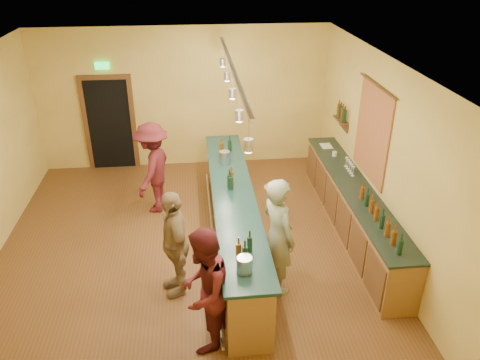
{
  "coord_description": "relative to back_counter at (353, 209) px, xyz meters",
  "views": [
    {
      "loc": [
        0.18,
        -6.8,
        4.8
      ],
      "look_at": [
        0.93,
        0.2,
        1.17
      ],
      "focal_mm": 35.0,
      "sensor_mm": 36.0,
      "label": 1
    }
  ],
  "objects": [
    {
      "name": "floor",
      "position": [
        -2.97,
        -0.18,
        -0.49
      ],
      "size": [
        7.0,
        7.0,
        0.0
      ],
      "primitive_type": "plane",
      "color": "brown",
      "rests_on": "ground"
    },
    {
      "name": "ceiling",
      "position": [
        -2.97,
        -0.18,
        2.71
      ],
      "size": [
        6.5,
        7.0,
        0.02
      ],
      "primitive_type": "cube",
      "color": "silver",
      "rests_on": "wall_back"
    },
    {
      "name": "wall_back",
      "position": [
        -2.97,
        3.32,
        1.11
      ],
      "size": [
        6.5,
        0.02,
        3.2
      ],
      "primitive_type": "cube",
      "color": "gold",
      "rests_on": "floor"
    },
    {
      "name": "wall_front",
      "position": [
        -2.97,
        -3.68,
        1.11
      ],
      "size": [
        6.5,
        0.02,
        3.2
      ],
      "primitive_type": "cube",
      "color": "gold",
      "rests_on": "floor"
    },
    {
      "name": "wall_right",
      "position": [
        0.28,
        -0.18,
        1.11
      ],
      "size": [
        0.02,
        7.0,
        3.2
      ],
      "primitive_type": "cube",
      "color": "gold",
      "rests_on": "floor"
    },
    {
      "name": "doorway",
      "position": [
        -4.67,
        3.3,
        0.64
      ],
      "size": [
        1.15,
        0.09,
        2.48
      ],
      "color": "black",
      "rests_on": "wall_back"
    },
    {
      "name": "tapestry",
      "position": [
        0.26,
        0.22,
        1.36
      ],
      "size": [
        0.03,
        1.4,
        1.6
      ],
      "primitive_type": "cube",
      "color": "maroon",
      "rests_on": "wall_right"
    },
    {
      "name": "bottle_shelf",
      "position": [
        0.2,
        1.72,
        1.18
      ],
      "size": [
        0.17,
        0.55,
        0.54
      ],
      "color": "#502B18",
      "rests_on": "wall_right"
    },
    {
      "name": "back_counter",
      "position": [
        0.0,
        0.0,
        0.0
      ],
      "size": [
        0.6,
        4.55,
        1.27
      ],
      "color": "brown",
      "rests_on": "floor"
    },
    {
      "name": "tasting_bar",
      "position": [
        -2.18,
        -0.18,
        0.12
      ],
      "size": [
        0.74,
        5.1,
        1.38
      ],
      "color": "brown",
      "rests_on": "floor"
    },
    {
      "name": "pendant_track",
      "position": [
        -2.18,
        -0.18,
        2.5
      ],
      "size": [
        0.11,
        4.6,
        0.5
      ],
      "color": "silver",
      "rests_on": "ceiling"
    },
    {
      "name": "bartender",
      "position": [
        -1.63,
        -1.36,
        0.45
      ],
      "size": [
        0.68,
        0.8,
        1.87
      ],
      "primitive_type": "imported",
      "rotation": [
        0.0,
        0.0,
        1.98
      ],
      "color": "gray",
      "rests_on": "floor"
    },
    {
      "name": "customer_a",
      "position": [
        -2.75,
        -2.38,
        0.39
      ],
      "size": [
        0.92,
        1.03,
        1.75
      ],
      "primitive_type": "imported",
      "rotation": [
        0.0,
        0.0,
        -1.93
      ],
      "color": "#59191E",
      "rests_on": "floor"
    },
    {
      "name": "customer_b",
      "position": [
        -3.14,
        -1.27,
        0.37
      ],
      "size": [
        0.65,
        1.07,
        1.71
      ],
      "primitive_type": "imported",
      "rotation": [
        0.0,
        0.0,
        -1.32
      ],
      "color": "#997A51",
      "rests_on": "floor"
    },
    {
      "name": "customer_c",
      "position": [
        -3.59,
        1.21,
        0.42
      ],
      "size": [
        0.99,
        1.31,
        1.81
      ],
      "primitive_type": "imported",
      "rotation": [
        0.0,
        0.0,
        -1.87
      ],
      "color": "#59191E",
      "rests_on": "floor"
    },
    {
      "name": "bar_stool",
      "position": [
        -1.36,
        0.69,
        0.01
      ],
      "size": [
        0.31,
        0.31,
        0.65
      ],
      "rotation": [
        0.0,
        0.0,
        0.0
      ],
      "color": "tan",
      "rests_on": "floor"
    }
  ]
}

